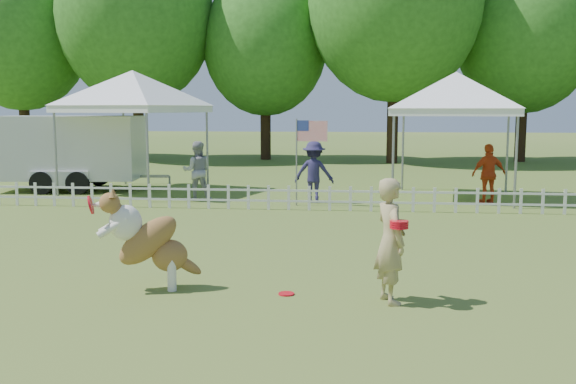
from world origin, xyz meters
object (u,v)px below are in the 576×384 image
object	(u,v)px
dog	(150,240)
frisbee_on_turf	(286,294)
cargo_trailer	(71,152)
canopy_tent_left	(134,133)
spectator_b	(314,172)
canopy_tent_right	(454,137)
flag_pole	(297,162)
handler	(390,241)
spectator_a	(197,171)
spectator_c	(489,174)

from	to	relation	value
dog	frisbee_on_turf	bearing A→B (deg)	-17.71
cargo_trailer	frisbee_on_turf	bearing A→B (deg)	-59.51
canopy_tent_left	spectator_b	bearing A→B (deg)	0.97
canopy_tent_right	flag_pole	distance (m)	4.57
handler	spectator_b	distance (m)	8.82
cargo_trailer	spectator_b	distance (m)	7.75
dog	frisbee_on_turf	size ratio (longest dim) A/B	6.42
handler	canopy_tent_left	xyz separation A→B (m)	(-6.93, 10.23, 0.94)
frisbee_on_turf	canopy_tent_right	size ratio (longest dim) A/B	0.06
dog	handler	bearing A→B (deg)	-20.56
canopy_tent_right	spectator_a	world-z (taller)	canopy_tent_right
dog	spectator_c	size ratio (longest dim) A/B	0.88
cargo_trailer	spectator_c	bearing A→B (deg)	-13.63
dog	canopy_tent_right	size ratio (longest dim) A/B	0.41
cargo_trailer	spectator_a	bearing A→B (deg)	-28.49
spectator_c	flag_pole	bearing A→B (deg)	-5.90
dog	spectator_b	bearing A→B (deg)	62.49
frisbee_on_turf	canopy_tent_right	world-z (taller)	canopy_tent_right
canopy_tent_left	canopy_tent_right	distance (m)	9.17
dog	cargo_trailer	xyz separation A→B (m)	(-5.82, 10.30, 0.46)
frisbee_on_turf	spectator_a	world-z (taller)	spectator_a
flag_pole	spectator_b	bearing A→B (deg)	63.85
flag_pole	frisbee_on_turf	bearing A→B (deg)	-76.27
handler	canopy_tent_left	distance (m)	12.40
cargo_trailer	spectator_b	size ratio (longest dim) A/B	3.24
canopy_tent_left	canopy_tent_right	bearing A→B (deg)	14.82
spectator_a	spectator_b	world-z (taller)	spectator_b
spectator_a	dog	bearing A→B (deg)	87.68
handler	frisbee_on_turf	size ratio (longest dim) A/B	7.52
frisbee_on_turf	canopy_tent_left	xyz separation A→B (m)	(-5.58, 10.03, 1.73)
dog	flag_pole	bearing A→B (deg)	64.56
frisbee_on_turf	handler	bearing A→B (deg)	-8.32
spectator_a	frisbee_on_turf	bearing A→B (deg)	99.23
dog	canopy_tent_left	size ratio (longest dim) A/B	0.39
spectator_a	spectator_c	xyz separation A→B (m)	(7.70, 0.21, -0.02)
canopy_tent_right	spectator_c	size ratio (longest dim) A/B	2.16
handler	cargo_trailer	size ratio (longest dim) A/B	0.31
canopy_tent_right	dog	bearing A→B (deg)	-110.67
cargo_trailer	spectator_c	size ratio (longest dim) A/B	3.34
canopy_tent_left	spectator_b	distance (m)	5.69
dog	cargo_trailer	bearing A→B (deg)	103.29
canopy_tent_right	spectator_b	size ratio (longest dim) A/B	2.09
frisbee_on_turf	canopy_tent_left	bearing A→B (deg)	119.09
flag_pole	spectator_c	distance (m)	5.03
canopy_tent_left	spectator_c	size ratio (longest dim) A/B	2.23
canopy_tent_left	cargo_trailer	xyz separation A→B (m)	(-2.12, 0.32, -0.60)
canopy_tent_left	canopy_tent_right	xyz separation A→B (m)	(9.16, -0.34, -0.06)
spectator_b	cargo_trailer	bearing A→B (deg)	-7.83
handler	flag_pole	size ratio (longest dim) A/B	0.72
dog	frisbee_on_turf	world-z (taller)	dog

